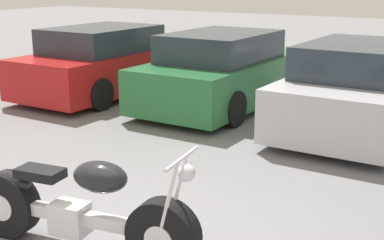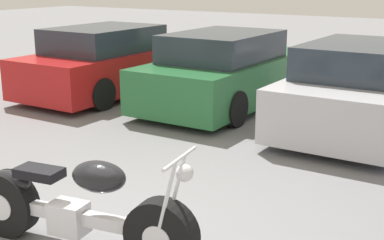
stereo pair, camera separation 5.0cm
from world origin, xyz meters
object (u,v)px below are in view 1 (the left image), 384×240
(parked_car_red, at_px, (109,62))
(parked_car_green, at_px, (226,72))
(motorcycle, at_px, (78,209))
(parked_car_silver, at_px, (361,88))

(parked_car_red, bearing_deg, parked_car_green, 7.22)
(motorcycle, relative_size, parked_car_red, 0.53)
(parked_car_silver, bearing_deg, parked_car_red, -178.74)
(motorcycle, xyz_separation_m, parked_car_green, (-1.61, 5.82, 0.25))
(parked_car_silver, bearing_deg, parked_car_green, 175.27)
(motorcycle, height_order, parked_car_green, parked_car_green)
(motorcycle, distance_m, parked_car_red, 6.96)
(motorcycle, distance_m, parked_car_silver, 5.70)
(parked_car_red, relative_size, parked_car_silver, 1.00)
(parked_car_red, distance_m, parked_car_silver, 5.35)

